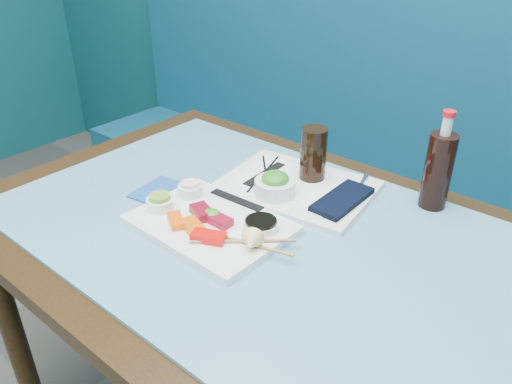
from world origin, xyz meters
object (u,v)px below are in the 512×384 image
Objects in this scene: seaweed_bowl at (275,187)px; blue_napkin at (163,192)px; booth_bench at (406,219)px; serving_tray at (296,187)px; cola_bottle_body at (438,171)px; sashimi_plate at (210,224)px; cola_glass at (313,154)px; dining_table at (265,262)px.

seaweed_bowl is 0.77× the size of blue_napkin.
serving_tray is at bearing -94.88° from booth_bench.
cola_bottle_body is at bearing -64.31° from booth_bench.
sashimi_plate is 2.47× the size of cola_glass.
dining_table is 7.65× the size of cola_bottle_body.
serving_tray is 0.09m from cola_glass.
blue_napkin reaches higher than dining_table.
booth_bench is 21.80× the size of cola_glass.
sashimi_plate is 0.92× the size of serving_tray.
dining_table is at bearing -79.69° from cola_glass.
cola_bottle_body is at bearing 35.67° from seaweed_bowl.
serving_tray is at bearing -100.30° from cola_glass.
booth_bench is 8.11× the size of serving_tray.
booth_bench is 23.38× the size of blue_napkin.
serving_tray is at bearing 43.29° from blue_napkin.
cola_bottle_body reaches higher than cola_glass.
sashimi_plate is 2.65× the size of blue_napkin.
booth_bench reaches higher than cola_bottle_body.
dining_table is 0.31m from cola_glass.
booth_bench reaches higher than sashimi_plate.
cola_glass is at bearing 100.31° from dining_table.
sashimi_plate is 3.42× the size of seaweed_bowl.
sashimi_plate is 0.20m from blue_napkin.
booth_bench is at bearing 84.84° from seaweed_bowl.
booth_bench is 1.00m from sashimi_plate.
seaweed_bowl is at bearing -105.18° from serving_tray.
sashimi_plate reaches higher than dining_table.
booth_bench is 16.40× the size of cola_bottle_body.
cola_glass is 0.75× the size of cola_bottle_body.
dining_table is 0.32m from blue_napkin.
cola_glass is at bearing -94.37° from booth_bench.
seaweed_bowl is (0.03, 0.19, 0.03)m from sashimi_plate.
sashimi_plate is (-0.10, -0.07, 0.10)m from dining_table.
seaweed_bowl reaches higher than serving_tray.
sashimi_plate is at bearing -106.72° from serving_tray.
dining_table is (0.00, -0.84, 0.29)m from booth_bench.
cola_bottle_body is (0.24, 0.34, 0.18)m from dining_table.
blue_napkin is (-0.30, -0.88, 0.39)m from booth_bench.
cola_glass is 1.07× the size of blue_napkin.
cola_bottle_body reaches higher than seaweed_bowl.
sashimi_plate is at bearing -143.24° from dining_table.
serving_tray reaches higher than dining_table.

